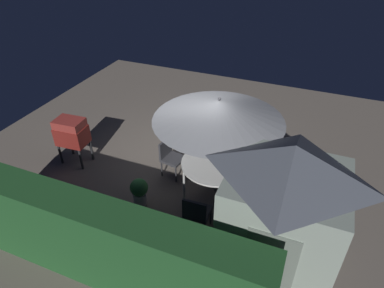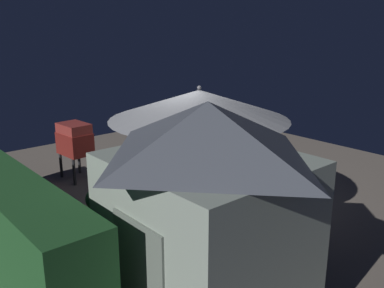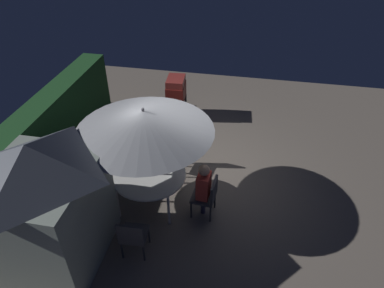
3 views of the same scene
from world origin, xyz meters
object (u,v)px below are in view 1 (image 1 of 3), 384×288
at_px(patio_table, 216,165).
at_px(person_in_red, 235,137).
at_px(chair_near_shed, 236,144).
at_px(chair_toward_hedge, 196,212).
at_px(chair_toward_house, 278,186).
at_px(patio_umbrella, 219,110).
at_px(potted_plant_by_shed, 139,191).
at_px(chair_far_side, 170,155).
at_px(bbq_grill, 71,133).
at_px(garden_shed, 283,207).

height_order(patio_table, person_in_red, person_in_red).
bearing_deg(chair_near_shed, patio_table, 85.07).
relative_size(chair_near_shed, chair_toward_hedge, 1.00).
relative_size(chair_near_shed, person_in_red, 0.71).
xyz_separation_m(chair_near_shed, chair_toward_hedge, (0.06, 2.48, 0.00)).
bearing_deg(chair_toward_house, patio_umbrella, 3.60).
relative_size(patio_umbrella, chair_near_shed, 2.89).
height_order(patio_table, potted_plant_by_shed, patio_table).
relative_size(patio_table, chair_toward_house, 1.66).
distance_m(patio_umbrella, potted_plant_by_shed, 2.38).
xyz_separation_m(chair_far_side, chair_toward_house, (-2.53, 0.11, 0.00)).
height_order(chair_far_side, potted_plant_by_shed, chair_far_side).
distance_m(patio_umbrella, chair_toward_house, 2.04).
height_order(bbq_grill, potted_plant_by_shed, bbq_grill).
bearing_deg(garden_shed, patio_table, -39.63).
bearing_deg(bbq_grill, chair_toward_house, -175.90).
distance_m(garden_shed, bbq_grill, 5.24).
distance_m(bbq_grill, chair_near_shed, 3.97).
height_order(garden_shed, person_in_red, garden_shed).
relative_size(chair_toward_house, potted_plant_by_shed, 1.41).
xyz_separation_m(bbq_grill, chair_toward_house, (-4.90, -0.35, -0.33)).
xyz_separation_m(garden_shed, chair_far_side, (2.74, -1.48, -0.73)).
bearing_deg(chair_toward_house, chair_toward_hedge, 46.04).
bearing_deg(chair_near_shed, chair_toward_house, 137.35).
distance_m(patio_table, chair_toward_house, 1.36).
height_order(patio_umbrella, chair_toward_hedge, patio_umbrella).
xyz_separation_m(chair_near_shed, potted_plant_by_shed, (1.45, 2.21, -0.16)).
distance_m(chair_far_side, chair_toward_house, 2.53).
bearing_deg(person_in_red, potted_plant_by_shed, 55.78).
distance_m(garden_shed, chair_toward_house, 1.58).
bearing_deg(patio_table, patio_umbrella, 135.00).
xyz_separation_m(garden_shed, potted_plant_by_shed, (2.91, -0.31, -0.90)).
xyz_separation_m(bbq_grill, chair_toward_hedge, (-3.61, 0.99, -0.33)).
bearing_deg(garden_shed, person_in_red, -58.99).
relative_size(patio_table, person_in_red, 1.19).
bearing_deg(chair_toward_hedge, patio_umbrella, -87.77).
height_order(garden_shed, chair_near_shed, garden_shed).
bearing_deg(bbq_grill, chair_near_shed, -157.85).
bearing_deg(chair_near_shed, potted_plant_by_shed, 56.68).
height_order(patio_umbrella, chair_toward_house, patio_umbrella).
xyz_separation_m(patio_table, bbq_grill, (3.56, 0.27, 0.11)).
bearing_deg(person_in_red, patio_umbrella, 85.07).
bearing_deg(patio_umbrella, chair_near_shed, -94.93).
xyz_separation_m(garden_shed, patio_table, (1.56, -1.29, -0.52)).
distance_m(patio_table, potted_plant_by_shed, 1.71).
distance_m(chair_far_side, potted_plant_by_shed, 1.20).
relative_size(garden_shed, bbq_grill, 2.05).
distance_m(garden_shed, potted_plant_by_shed, 3.06).
height_order(patio_umbrella, chair_near_shed, patio_umbrella).
distance_m(bbq_grill, person_in_red, 3.92).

